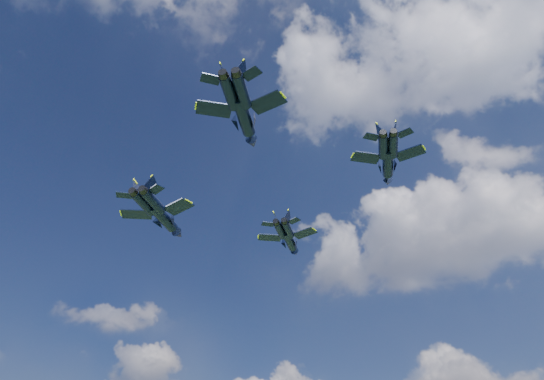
% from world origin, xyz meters
% --- Properties ---
extents(jet_lead, '(10.91, 14.79, 3.48)m').
position_xyz_m(jet_lead, '(-11.64, 23.05, 63.59)').
color(jet_lead, black).
extents(jet_left, '(12.53, 16.75, 3.94)m').
position_xyz_m(jet_left, '(-22.76, 0.75, 60.43)').
color(jet_left, black).
extents(jet_right, '(10.15, 14.05, 3.33)m').
position_xyz_m(jet_right, '(13.16, 8.54, 62.65)').
color(jet_right, black).
extents(jet_slot, '(11.15, 15.43, 3.65)m').
position_xyz_m(jet_slot, '(1.17, -11.71, 61.62)').
color(jet_slot, black).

